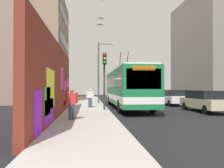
% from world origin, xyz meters
% --- Properties ---
extents(ground_plane, '(80.00, 80.00, 0.00)m').
position_xyz_m(ground_plane, '(0.00, 0.00, 0.00)').
color(ground_plane, black).
extents(sidewalk_slab, '(48.00, 3.20, 0.15)m').
position_xyz_m(sidewalk_slab, '(0.00, 1.60, 0.07)').
color(sidewalk_slab, '#ADA8A0').
rests_on(sidewalk_slab, ground_plane).
extents(graffiti_wall, '(13.20, 0.32, 4.28)m').
position_xyz_m(graffiti_wall, '(-4.42, 3.35, 2.13)').
color(graffiti_wall, maroon).
rests_on(graffiti_wall, ground_plane).
extents(building_far_left, '(11.61, 9.19, 13.20)m').
position_xyz_m(building_far_left, '(11.67, 9.20, 6.60)').
color(building_far_left, gray).
rests_on(building_far_left, ground_plane).
extents(building_far_right, '(13.87, 7.03, 15.53)m').
position_xyz_m(building_far_right, '(15.14, -17.00, 7.76)').
color(building_far_right, gray).
rests_on(building_far_right, ground_plane).
extents(city_bus, '(12.11, 2.57, 5.13)m').
position_xyz_m(city_bus, '(1.94, -1.80, 1.86)').
color(city_bus, '#19723F').
rests_on(city_bus, ground_plane).
extents(parked_car_champagne, '(4.79, 1.76, 1.58)m').
position_xyz_m(parked_car_champagne, '(-1.54, -7.00, 0.83)').
color(parked_car_champagne, '#C6B793').
rests_on(parked_car_champagne, ground_plane).
extents(parked_car_white, '(4.32, 1.89, 1.58)m').
position_xyz_m(parked_car_white, '(4.67, -7.00, 0.83)').
color(parked_car_white, white).
rests_on(parked_car_white, ground_plane).
extents(pedestrian_midblock, '(0.22, 0.64, 1.56)m').
position_xyz_m(pedestrian_midblock, '(1.45, 1.38, 1.05)').
color(pedestrian_midblock, '#2D3F59').
rests_on(pedestrian_midblock, sidewalk_slab).
extents(pedestrian_near_wall, '(0.22, 0.73, 1.60)m').
position_xyz_m(pedestrian_near_wall, '(-5.68, 2.38, 1.08)').
color(pedestrian_near_wall, '#2D3F59').
rests_on(pedestrian_near_wall, sidewalk_slab).
extents(traffic_light, '(0.49, 0.28, 4.23)m').
position_xyz_m(traffic_light, '(-0.80, 0.35, 2.99)').
color(traffic_light, '#2D382D').
rests_on(traffic_light, sidewalk_slab).
extents(street_lamp, '(0.44, 1.89, 6.59)m').
position_xyz_m(street_lamp, '(6.95, 0.23, 3.95)').
color(street_lamp, '#4C4C51').
rests_on(street_lamp, sidewalk_slab).
extents(flying_pigeons, '(8.58, 0.85, 1.18)m').
position_xyz_m(flying_pigeons, '(-1.35, 0.65, 6.92)').
color(flying_pigeons, gray).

